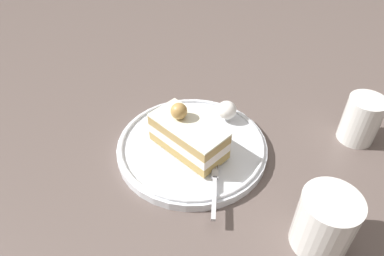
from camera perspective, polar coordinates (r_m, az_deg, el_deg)
The scene contains 7 objects.
ground_plane at distance 0.57m, azimuth 1.61°, elevation -4.98°, with size 2.40×2.40×0.00m, color #5E504B.
dessert_plate at distance 0.57m, azimuth -0.00°, elevation -2.95°, with size 0.24×0.24×0.02m.
cake_slice at distance 0.54m, azimuth -0.64°, elevation -1.14°, with size 0.13×0.11×0.08m.
whipped_cream_dollop at distance 0.61m, azimuth 5.59°, elevation 2.89°, with size 0.03×0.03×0.03m, color white.
fork at distance 0.51m, azimuth 3.65°, elevation -8.74°, with size 0.03×0.12×0.00m.
drink_glass_near at distance 0.64m, azimuth 25.41°, elevation 1.04°, with size 0.06×0.06×0.08m.
drink_glass_far at distance 0.48m, azimuth 20.39°, elevation -14.23°, with size 0.07×0.07×0.08m.
Camera 1 is at (-0.09, 0.38, 0.41)m, focal length 33.28 mm.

